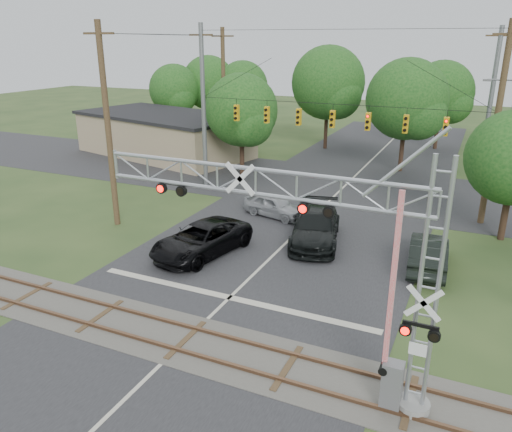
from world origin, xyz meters
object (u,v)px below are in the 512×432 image
at_px(traffic_signal_span, 346,118).
at_px(pickup_black, 201,239).
at_px(sedan_silver, 275,206).
at_px(commercial_building, 164,134).
at_px(crossing_gantry, 315,246).
at_px(streetlight, 506,133).
at_px(car_dark, 316,227).

bearing_deg(traffic_signal_span, pickup_black, -111.48).
xyz_separation_m(sedan_silver, commercial_building, (-16.28, 11.96, 1.25)).
xyz_separation_m(crossing_gantry, pickup_black, (-8.35, 7.39, -3.98)).
xyz_separation_m(commercial_building, streetlight, (28.83, -1.98, 2.59)).
relative_size(crossing_gantry, streetlight, 1.35).
distance_m(crossing_gantry, car_dark, 12.56).
xyz_separation_m(traffic_signal_span, pickup_black, (-4.32, -10.97, -4.92)).
bearing_deg(streetlight, traffic_signal_span, -147.87).
distance_m(traffic_signal_span, car_dark, 8.51).
height_order(traffic_signal_span, sedan_silver, traffic_signal_span).
height_order(crossing_gantry, pickup_black, crossing_gantry).
bearing_deg(car_dark, traffic_signal_span, 80.56).
bearing_deg(pickup_black, traffic_signal_span, 80.47).
bearing_deg(streetlight, car_dark, -124.77).
distance_m(pickup_black, streetlight, 22.09).
distance_m(commercial_building, streetlight, 29.01).
distance_m(car_dark, commercial_building, 24.84).
bearing_deg(commercial_building, traffic_signal_span, -8.55).
distance_m(pickup_black, sedan_silver, 7.01).
height_order(pickup_black, commercial_building, commercial_building).
relative_size(car_dark, streetlight, 0.75).
distance_m(crossing_gantry, sedan_silver, 16.51).
xyz_separation_m(crossing_gantry, streetlight, (5.39, 24.28, -0.25)).
xyz_separation_m(pickup_black, sedan_silver, (1.19, 6.91, -0.11)).
bearing_deg(crossing_gantry, sedan_silver, 116.59).
bearing_deg(crossing_gantry, streetlight, 77.49).
relative_size(pickup_black, streetlight, 0.72).
height_order(traffic_signal_span, pickup_black, traffic_signal_span).
xyz_separation_m(crossing_gantry, commercial_building, (-23.44, 26.26, -2.84)).
xyz_separation_m(traffic_signal_span, car_dark, (0.47, -6.97, -4.85)).
xyz_separation_m(sedan_silver, streetlight, (12.55, 9.98, 3.84)).
xyz_separation_m(crossing_gantry, car_dark, (-3.56, 11.39, -3.91)).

